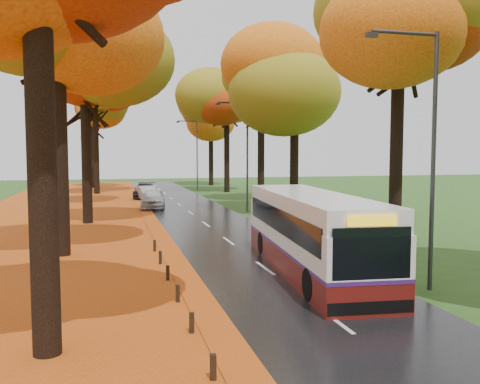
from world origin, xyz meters
name	(u,v)px	position (x,y,z in m)	size (l,w,h in m)	color
road	(203,222)	(0.00, 25.00, 0.02)	(6.50, 90.00, 0.04)	black
centre_line	(203,222)	(0.00, 25.00, 0.04)	(0.12, 90.00, 0.01)	silver
leaf_verge	(49,228)	(-9.00, 25.00, 0.01)	(12.00, 90.00, 0.02)	maroon
leaf_drift	(153,224)	(-3.05, 25.00, 0.04)	(0.90, 90.00, 0.01)	#CF6615
trees_left	(80,67)	(-7.18, 27.06, 9.53)	(9.20, 74.00, 13.88)	black
trees_right	(302,73)	(7.19, 26.91, 9.69)	(9.30, 74.20, 13.96)	black
bollard_row	(201,343)	(-3.70, 4.70, 0.26)	(0.11, 23.51, 0.52)	black
streetlamp_near	(427,140)	(3.95, 8.00, 4.71)	(2.45, 0.18, 8.00)	#333538
streetlamp_mid	(244,147)	(3.95, 30.00, 4.71)	(2.45, 0.18, 8.00)	#333538
streetlamp_far	(195,149)	(3.95, 52.00, 4.71)	(2.45, 0.18, 8.00)	#333538
bus	(311,231)	(1.45, 11.15, 1.51)	(3.42, 10.87, 2.81)	#55110D
car_white	(153,198)	(-2.35, 33.66, 0.79)	(1.78, 4.43, 1.51)	silver
car_silver	(147,193)	(-2.35, 40.39, 0.68)	(1.36, 3.90, 1.28)	#ACAFB4
car_dark	(145,191)	(-2.35, 42.88, 0.74)	(1.96, 4.82, 1.40)	black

